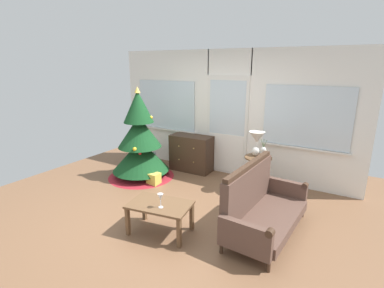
{
  "coord_description": "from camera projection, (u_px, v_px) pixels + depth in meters",
  "views": [
    {
      "loc": [
        2.37,
        -3.34,
        2.26
      ],
      "look_at": [
        0.05,
        0.55,
        1.0
      ],
      "focal_mm": 26.98,
      "sensor_mm": 36.0,
      "label": 1
    }
  ],
  "objects": [
    {
      "name": "wine_glass",
      "position": [
        160.0,
        198.0,
        3.77
      ],
      "size": [
        0.08,
        0.08,
        0.2
      ],
      "color": "silver",
      "rests_on": "coffee_table"
    },
    {
      "name": "coffee_table",
      "position": [
        160.0,
        208.0,
        3.92
      ],
      "size": [
        0.91,
        0.65,
        0.43
      ],
      "color": "brown",
      "rests_on": "ground"
    },
    {
      "name": "flower_vase",
      "position": [
        263.0,
        152.0,
        4.96
      ],
      "size": [
        0.11,
        0.1,
        0.35
      ],
      "color": "beige",
      "rests_on": "side_table"
    },
    {
      "name": "settee_sofa",
      "position": [
        260.0,
        206.0,
        3.96
      ],
      "size": [
        0.8,
        1.64,
        0.96
      ],
      "color": "#3D281C",
      "rests_on": "ground"
    },
    {
      "name": "back_wall_with_door",
      "position": [
        228.0,
        113.0,
        5.92
      ],
      "size": [
        5.2,
        0.14,
        2.55
      ],
      "color": "white",
      "rests_on": "ground"
    },
    {
      "name": "christmas_tree",
      "position": [
        140.0,
        145.0,
        5.84
      ],
      "size": [
        1.35,
        1.35,
        1.84
      ],
      "color": "#4C331E",
      "rests_on": "ground"
    },
    {
      "name": "ground_plane",
      "position": [
        171.0,
        213.0,
        4.54
      ],
      "size": [
        6.76,
        6.76,
        0.0
      ],
      "primitive_type": "plane",
      "color": "brown"
    },
    {
      "name": "gift_box",
      "position": [
        154.0,
        179.0,
        5.6
      ],
      "size": [
        0.23,
        0.2,
        0.23
      ],
      "primitive_type": "cube",
      "color": "#D8C64C",
      "rests_on": "ground"
    },
    {
      "name": "dresser_cabinet",
      "position": [
        191.0,
        153.0,
        6.26
      ],
      "size": [
        0.91,
        0.46,
        0.78
      ],
      "color": "#3D281C",
      "rests_on": "ground"
    },
    {
      "name": "table_lamp",
      "position": [
        257.0,
        140.0,
        5.07
      ],
      "size": [
        0.28,
        0.28,
        0.44
      ],
      "color": "silver",
      "rests_on": "side_table"
    },
    {
      "name": "side_table",
      "position": [
        258.0,
        167.0,
        5.14
      ],
      "size": [
        0.5,
        0.48,
        0.68
      ],
      "color": "brown",
      "rests_on": "ground"
    }
  ]
}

